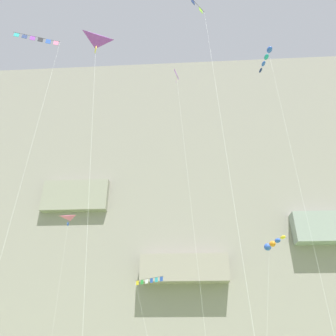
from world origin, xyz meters
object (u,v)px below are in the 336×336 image
at_px(kite_windsock_high_center, 267,57).
at_px(kite_banner_mid_center, 35,54).
at_px(kite_banner_near_cliff, 149,284).
at_px(kite_delta_low_left, 69,227).
at_px(kite_windsock_high_right, 272,244).
at_px(kite_banner_mid_left, 187,2).
at_px(kite_delta_far_left, 94,57).
at_px(kite_diamond_front_field, 178,90).

height_order(kite_windsock_high_center, kite_banner_mid_center, kite_windsock_high_center).
bearing_deg(kite_banner_near_cliff, kite_windsock_high_center, -41.12).
relative_size(kite_delta_low_left, kite_banner_mid_center, 0.73).
bearing_deg(kite_windsock_high_right, kite_banner_mid_left, -118.09).
relative_size(kite_windsock_high_center, kite_delta_low_left, 1.78).
relative_size(kite_windsock_high_center, kite_windsock_high_right, 2.50).
bearing_deg(kite_delta_low_left, kite_banner_mid_left, -54.87).
distance_m(kite_banner_mid_left, kite_banner_near_cliff, 31.61).
height_order(kite_windsock_high_center, kite_banner_near_cliff, kite_windsock_high_center).
xyz_separation_m(kite_delta_far_left, kite_banner_mid_center, (-4.90, -0.36, 0.25)).
xyz_separation_m(kite_banner_mid_center, kite_windsock_high_right, (21.49, 17.96, -11.12)).
height_order(kite_windsock_high_center, kite_delta_low_left, kite_windsock_high_center).
bearing_deg(kite_banner_mid_left, kite_banner_mid_center, -173.22).
height_order(kite_delta_low_left, kite_windsock_high_right, kite_delta_low_left).
relative_size(kite_windsock_high_center, kite_delta_far_left, 1.39).
relative_size(kite_delta_far_left, kite_windsock_high_right, 1.80).
distance_m(kite_windsock_high_center, kite_windsock_high_right, 22.05).
bearing_deg(kite_windsock_high_right, kite_windsock_high_center, -83.83).
bearing_deg(kite_banner_near_cliff, kite_diamond_front_field, -72.95).
bearing_deg(kite_diamond_front_field, kite_delta_low_left, 133.96).
relative_size(kite_diamond_front_field, kite_banner_mid_left, 0.93).
bearing_deg(kite_banner_mid_left, kite_delta_low_left, 125.13).
distance_m(kite_windsock_high_center, kite_banner_near_cliff, 31.01).
relative_size(kite_windsock_high_center, kite_diamond_front_field, 1.08).
distance_m(kite_banner_near_cliff, kite_banner_mid_center, 28.33).
xyz_separation_m(kite_delta_far_left, kite_banner_near_cliff, (2.42, 23.01, -14.00)).
height_order(kite_diamond_front_field, kite_banner_near_cliff, kite_diamond_front_field).
xyz_separation_m(kite_windsock_high_center, kite_banner_near_cliff, (-15.00, 13.09, -23.78)).
bearing_deg(kite_diamond_front_field, kite_windsock_high_center, 4.24).
distance_m(kite_diamond_front_field, kite_banner_mid_left, 8.94).
bearing_deg(kite_banner_mid_left, kite_diamond_front_field, 98.04).
bearing_deg(kite_banner_mid_center, kite_banner_mid_left, 6.78).
height_order(kite_delta_low_left, kite_banner_near_cliff, kite_delta_low_left).
bearing_deg(kite_banner_mid_left, kite_windsock_high_center, 42.36).
height_order(kite_banner_mid_left, kite_windsock_high_right, kite_banner_mid_left).
xyz_separation_m(kite_diamond_front_field, kite_windsock_high_right, (9.90, 8.48, -15.18)).
xyz_separation_m(kite_delta_low_left, kite_windsock_high_right, (26.48, -8.70, -5.48)).
height_order(kite_windsock_high_center, kite_diamond_front_field, kite_windsock_high_center).
relative_size(kite_delta_far_left, kite_delta_low_left, 1.28).
bearing_deg(kite_windsock_high_center, kite_delta_far_left, -150.34).
bearing_deg(kite_delta_low_left, kite_banner_mid_center, -79.39).
xyz_separation_m(kite_delta_far_left, kite_windsock_high_right, (16.58, 17.60, -10.88)).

